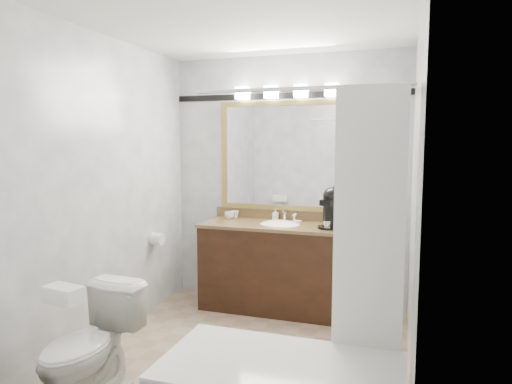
{
  "coord_description": "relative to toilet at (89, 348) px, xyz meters",
  "views": [
    {
      "loc": [
        1.13,
        -3.19,
        1.64
      ],
      "look_at": [
        -0.02,
        0.35,
        1.23
      ],
      "focal_mm": 32.0,
      "sensor_mm": 36.0,
      "label": 1
    }
  ],
  "objects": [
    {
      "name": "tissue_box",
      "position": [
        0.0,
        -0.2,
        0.41
      ],
      "size": [
        0.25,
        0.16,
        0.09
      ],
      "primitive_type": "cube",
      "rotation": [
        0.0,
        0.0,
        -0.15
      ],
      "color": "white",
      "rests_on": "toilet"
    },
    {
      "name": "room",
      "position": [
        0.71,
        0.92,
        0.89
      ],
      "size": [
        2.42,
        2.62,
        2.52
      ],
      "color": "#9F866C",
      "rests_on": "ground"
    },
    {
      "name": "mirror",
      "position": [
        0.71,
        2.2,
        1.14
      ],
      "size": [
        1.4,
        0.04,
        1.1
      ],
      "color": "#AB904D",
      "rests_on": "room"
    },
    {
      "name": "soap_bottle_a",
      "position": [
        0.61,
        2.13,
        0.55
      ],
      "size": [
        0.05,
        0.06,
        0.12
      ],
      "primitive_type": "imported",
      "rotation": [
        0.0,
        0.0,
        -0.03
      ],
      "color": "white",
      "rests_on": "vanity"
    },
    {
      "name": "cup_right",
      "position": [
        0.17,
        2.13,
        0.53
      ],
      "size": [
        0.11,
        0.11,
        0.08
      ],
      "primitive_type": "imported",
      "rotation": [
        0.0,
        0.0,
        -0.39
      ],
      "color": "white",
      "rests_on": "vanity"
    },
    {
      "name": "coffee_maker",
      "position": [
        1.21,
        1.9,
        0.68
      ],
      "size": [
        0.2,
        0.24,
        0.38
      ],
      "rotation": [
        0.0,
        0.0,
        -0.33
      ],
      "color": "black",
      "rests_on": "vanity"
    },
    {
      "name": "vanity",
      "position": [
        0.71,
        1.94,
        0.08
      ],
      "size": [
        1.53,
        0.58,
        0.97
      ],
      "color": "black",
      "rests_on": "ground"
    },
    {
      "name": "soap_bar",
      "position": [
        0.85,
        2.05,
        0.5
      ],
      "size": [
        0.08,
        0.06,
        0.03
      ],
      "primitive_type": "cube",
      "rotation": [
        0.0,
        0.0,
        -0.04
      ],
      "color": "beige",
      "rests_on": "vanity"
    },
    {
      "name": "cup_left",
      "position": [
        0.13,
        2.08,
        0.53
      ],
      "size": [
        0.11,
        0.11,
        0.07
      ],
      "primitive_type": "imported",
      "rotation": [
        0.0,
        0.0,
        -0.23
      ],
      "color": "white",
      "rests_on": "vanity"
    },
    {
      "name": "tp_roll",
      "position": [
        -0.43,
        1.58,
        0.34
      ],
      "size": [
        0.11,
        0.12,
        0.12
      ],
      "primitive_type": "cylinder",
      "rotation": [
        0.0,
        1.57,
        0.0
      ],
      "color": "white",
      "rests_on": "room"
    },
    {
      "name": "vanity_light_bar",
      "position": [
        0.71,
        2.15,
        1.77
      ],
      "size": [
        1.02,
        0.14,
        0.12
      ],
      "color": "silver",
      "rests_on": "room"
    },
    {
      "name": "toilet",
      "position": [
        0.0,
        0.0,
        0.0
      ],
      "size": [
        0.45,
        0.74,
        0.72
      ],
      "primitive_type": "imported",
      "rotation": [
        0.0,
        0.0,
        -0.07
      ],
      "color": "white",
      "rests_on": "ground"
    },
    {
      "name": "accent_stripe",
      "position": [
        0.71,
        2.21,
        1.74
      ],
      "size": [
        2.4,
        0.01,
        0.06
      ],
      "primitive_type": "cube",
      "color": "black",
      "rests_on": "room"
    }
  ]
}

